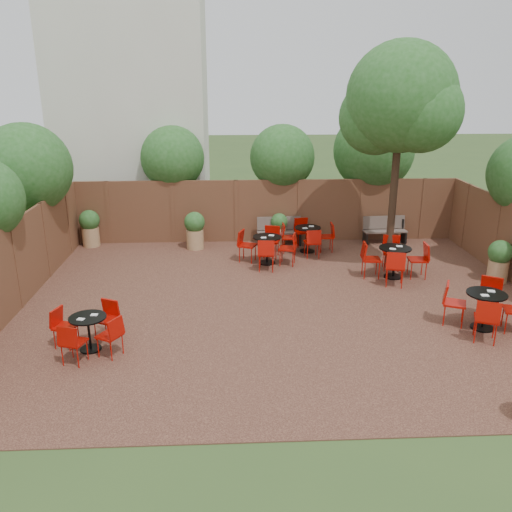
{
  "coord_description": "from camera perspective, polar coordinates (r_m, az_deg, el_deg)",
  "views": [
    {
      "loc": [
        -1.17,
        -11.33,
        4.95
      ],
      "look_at": [
        -0.59,
        0.5,
        1.0
      ],
      "focal_mm": 37.05,
      "sensor_mm": 36.0,
      "label": 1
    }
  ],
  "objects": [
    {
      "name": "ground",
      "position": [
        12.42,
        2.86,
        -5.07
      ],
      "size": [
        80.0,
        80.0,
        0.0
      ],
      "primitive_type": "plane",
      "color": "#354F23",
      "rests_on": "ground"
    },
    {
      "name": "courtyard_paving",
      "position": [
        12.41,
        2.86,
        -5.03
      ],
      "size": [
        12.0,
        10.0,
        0.02
      ],
      "primitive_type": "cube",
      "color": "#391F17",
      "rests_on": "ground"
    },
    {
      "name": "fence_back",
      "position": [
        16.84,
        1.27,
        4.88
      ],
      "size": [
        12.0,
        0.08,
        2.0
      ],
      "primitive_type": "cube",
      "color": "#522F1E",
      "rests_on": "ground"
    },
    {
      "name": "fence_left",
      "position": [
        12.93,
        -24.58,
        -1.07
      ],
      "size": [
        0.08,
        10.0,
        2.0
      ],
      "primitive_type": "cube",
      "color": "#522F1E",
      "rests_on": "ground"
    },
    {
      "name": "neighbour_building",
      "position": [
        19.63,
        -13.03,
        15.23
      ],
      "size": [
        5.0,
        4.0,
        8.0
      ],
      "primitive_type": "cube",
      "color": "beige",
      "rests_on": "ground"
    },
    {
      "name": "overhang_foliage",
      "position": [
        14.93,
        -2.24,
        9.65
      ],
      "size": [
        15.46,
        10.56,
        2.61
      ],
      "color": "#21531A",
      "rests_on": "ground"
    },
    {
      "name": "courtyard_tree",
      "position": [
        14.35,
        15.35,
        15.49
      ],
      "size": [
        2.9,
        2.81,
        5.93
      ],
      "rotation": [
        0.0,
        0.0,
        0.21
      ],
      "color": "black",
      "rests_on": "courtyard_paving"
    },
    {
      "name": "park_bench_left",
      "position": [
        16.64,
        2.53,
        2.78
      ],
      "size": [
        1.41,
        0.52,
        0.86
      ],
      "rotation": [
        0.0,
        0.0,
        0.06
      ],
      "color": "brown",
      "rests_on": "courtyard_paving"
    },
    {
      "name": "park_bench_right",
      "position": [
        17.27,
        13.7,
        2.82
      ],
      "size": [
        1.38,
        0.52,
        0.84
      ],
      "rotation": [
        0.0,
        0.0,
        0.06
      ],
      "color": "brown",
      "rests_on": "courtyard_paving"
    },
    {
      "name": "bistro_tables",
      "position": [
        13.36,
        7.68,
        -1.31
      ],
      "size": [
        9.5,
        7.4,
        0.94
      ],
      "color": "black",
      "rests_on": "courtyard_paving"
    },
    {
      "name": "planters",
      "position": [
        15.59,
        -1.08,
        2.31
      ],
      "size": [
        11.79,
        4.26,
        1.15
      ],
      "color": "#A57C52",
      "rests_on": "courtyard_paving"
    }
  ]
}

